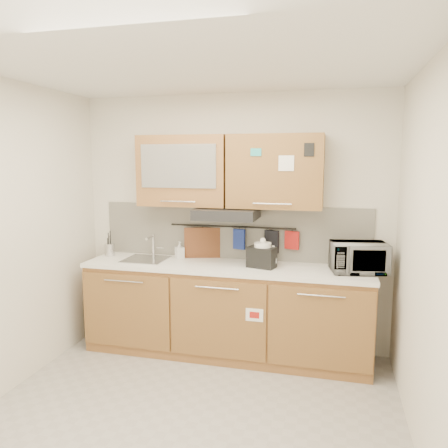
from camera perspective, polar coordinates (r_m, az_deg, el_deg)
The scene contains 20 objects.
floor at distance 3.60m, azimuth -4.85°, elevation -24.27°, with size 3.20×3.20×0.00m, color #9E9993.
ceiling at distance 3.10m, azimuth -5.49°, elevation 20.59°, with size 3.20×3.20×0.00m, color white.
wall_back at distance 4.52m, azimuth 1.13°, elevation 0.24°, with size 3.20×3.20×0.00m, color silver.
wall_right at distance 2.99m, azimuth 25.30°, elevation -4.84°, with size 3.00×3.00×0.00m, color silver.
base_cabinet at distance 4.45m, azimuth 0.18°, elevation -11.79°, with size 2.80×0.64×0.88m.
countertop at distance 4.30m, azimuth 0.18°, elevation -5.61°, with size 2.82×0.62×0.04m, color white.
backsplash at distance 4.52m, azimuth 1.09°, elevation -1.03°, with size 2.80×0.02×0.56m, color silver.
upper_cabinets at distance 4.30m, azimuth 0.55°, elevation 6.92°, with size 1.82×0.37×0.70m.
range_hood at distance 4.26m, azimuth 0.38°, elevation 1.37°, with size 0.60×0.46×0.10m, color black.
sink at distance 4.59m, azimuth -10.14°, elevation -4.55°, with size 0.42×0.40×0.26m.
utensil_rail at distance 4.48m, azimuth 0.98°, elevation -0.35°, with size 0.02×0.02×1.30m, color black.
utensil_crock at distance 4.84m, azimuth -14.68°, elevation -3.22°, with size 0.13×0.13×0.27m.
kettle at distance 4.20m, azimuth 5.08°, elevation -4.12°, with size 0.22×0.21×0.29m.
toaster at distance 4.19m, azimuth 4.94°, elevation -4.32°, with size 0.29×0.22×0.20m.
microwave at distance 4.18m, azimuth 17.19°, elevation -4.20°, with size 0.49×0.33×0.27m, color #999999.
soap_bottle at distance 4.57m, azimuth -5.82°, elevation -3.40°, with size 0.08×0.08×0.18m, color #999999.
cutting_board at distance 4.59m, azimuth -2.85°, elevation -3.33°, with size 0.37×0.03×0.46m, color brown.
oven_mitt at distance 4.47m, azimuth 1.98°, elevation -1.99°, with size 0.12×0.03×0.21m, color navy.
dark_pouch at distance 4.41m, azimuth 6.24°, elevation -2.30°, with size 0.14×0.04×0.23m, color black.
pot_holder at distance 4.38m, azimuth 8.85°, elevation -2.11°, with size 0.15×0.02×0.18m, color #AB1916.
Camera 1 is at (1.01, -2.86, 1.95)m, focal length 35.00 mm.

